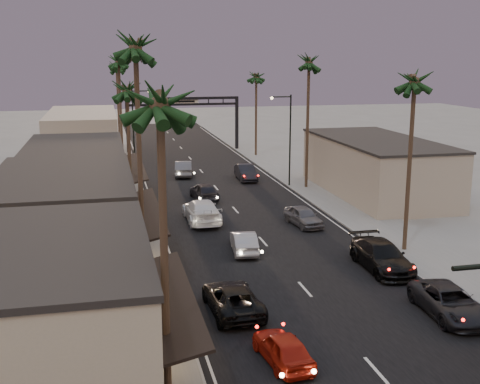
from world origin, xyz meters
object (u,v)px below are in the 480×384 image
arch (183,110)px  oncoming_red (283,348)px  streetlight_left (136,122)px  curbside_near (450,302)px  palm_ra (415,75)px  palm_lc (127,85)px  streetlight_right (287,133)px  palm_lb (135,40)px  palm_la (159,92)px  palm_rb (309,58)px  curbside_black (382,256)px  palm_rc (256,73)px  palm_ld (118,58)px  oncoming_silver (244,242)px  oncoming_pickup (232,298)px  palm_far (116,65)px

arch → oncoming_red: arch is taller
streetlight_left → curbside_near: streetlight_left is taller
streetlight_left → palm_ra: palm_ra is taller
streetlight_left → palm_lc: bearing=-94.4°
streetlight_right → palm_ra: (1.68, -21.00, 6.11)m
palm_lb → oncoming_red: bearing=-64.3°
palm_la → palm_rb: bearing=63.8°
palm_la → curbside_black: (14.12, 12.04, -10.60)m
palm_rc → palm_ld: bearing=-152.4°
arch → palm_la: size_ratio=1.15×
palm_rb → oncoming_red: palm_rb is taller
streetlight_right → palm_ld: palm_ld is taller
palm_la → palm_lc: bearing=90.0°
streetlight_right → oncoming_silver: (-8.74, -18.90, -4.63)m
streetlight_left → curbside_black: bearing=-71.4°
palm_rb → curbside_near: palm_rb is taller
streetlight_left → curbside_near: (12.76, -43.86, -4.60)m
palm_lc → curbside_near: size_ratio=2.34×
palm_lc → curbside_near: palm_lc is taller
oncoming_pickup → palm_lb: bearing=-53.2°
curbside_black → oncoming_red: bearing=-132.8°
palm_ra → palm_far: bearing=107.4°
palm_ld → curbside_black: 38.56m
arch → oncoming_pickup: size_ratio=2.93×
curbside_near → curbside_black: curbside_black is taller
streetlight_left → oncoming_pickup: size_ratio=1.74×
palm_la → curbside_near: size_ratio=2.53×
palm_ra → curbside_black: (-3.08, -2.96, -10.60)m
arch → palm_lc: size_ratio=1.25×
curbside_black → oncoming_silver: bearing=146.1°
palm_la → oncoming_silver: palm_la is taller
oncoming_red → palm_rb: bearing=-117.4°
palm_lc → oncoming_red: bearing=-78.3°
arch → palm_lc: (-8.60, -34.00, 4.94)m
arch → palm_ld: palm_ld is taller
palm_rc → curbside_near: size_ratio=2.34×
palm_far → oncoming_red: palm_far is taller
oncoming_red → curbside_near: bearing=-171.1°
oncoming_pickup → curbside_near: curbside_near is taller
arch → palm_ra: bearing=-79.4°
arch → oncoming_silver: 44.20m
streetlight_right → oncoming_pickup: streetlight_right is taller
palm_lc → curbside_near: (14.44, -21.86, -9.74)m
palm_lb → oncoming_pickup: (4.07, -5.03, -12.67)m
palm_ld → streetlight_left: bearing=60.8°
palm_lb → curbside_black: palm_lb is taller
palm_rb → curbside_black: bearing=-97.6°
streetlight_right → oncoming_red: 35.43m
streetlight_right → palm_la: size_ratio=0.68×
palm_ra → palm_rc: palm_ra is taller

